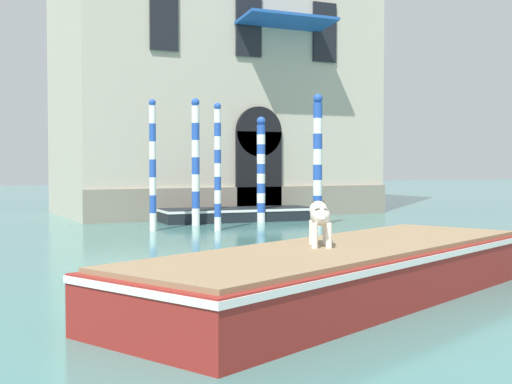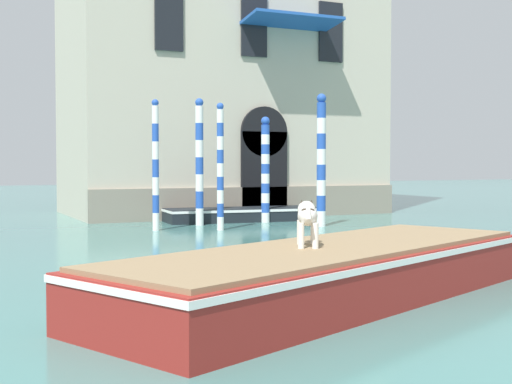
{
  "view_description": "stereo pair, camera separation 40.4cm",
  "coord_description": "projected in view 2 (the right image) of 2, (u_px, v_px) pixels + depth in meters",
  "views": [
    {
      "loc": [
        -8.44,
        -3.35,
        1.88
      ],
      "look_at": [
        -1.04,
        11.81,
        1.2
      ],
      "focal_mm": 50.0,
      "sensor_mm": 36.0,
      "label": 1
    },
    {
      "loc": [
        -8.07,
        -3.52,
        1.88
      ],
      "look_at": [
        -1.04,
        11.81,
        1.2
      ],
      "focal_mm": 50.0,
      "sensor_mm": 36.0,
      "label": 2
    }
  ],
  "objects": [
    {
      "name": "mooring_pole_2",
      "position": [
        220.0,
        166.0,
        19.94
      ],
      "size": [
        0.2,
        0.2,
        3.57
      ],
      "color": "white",
      "rests_on": "ground_plane"
    },
    {
      "name": "mooring_pole_4",
      "position": [
        265.0,
        169.0,
        22.61
      ],
      "size": [
        0.28,
        0.28,
        3.36
      ],
      "color": "white",
      "rests_on": "ground_plane"
    },
    {
      "name": "mooring_pole_0",
      "position": [
        321.0,
        159.0,
        21.14
      ],
      "size": [
        0.28,
        0.28,
        3.95
      ],
      "color": "white",
      "rests_on": "ground_plane"
    },
    {
      "name": "boat_foreground",
      "position": [
        331.0,
        272.0,
        9.71
      ],
      "size": [
        7.72,
        5.09,
        0.76
      ],
      "rotation": [
        0.0,
        0.0,
        0.42
      ],
      "color": "maroon",
      "rests_on": "ground_plane"
    },
    {
      "name": "mooring_pole_1",
      "position": [
        156.0,
        165.0,
        19.81
      ],
      "size": [
        0.19,
        0.19,
        3.66
      ],
      "color": "white",
      "rests_on": "ground_plane"
    },
    {
      "name": "mooring_pole_3",
      "position": [
        199.0,
        161.0,
        21.53
      ],
      "size": [
        0.25,
        0.25,
        3.84
      ],
      "color": "white",
      "rests_on": "ground_plane"
    },
    {
      "name": "dog_on_deck",
      "position": [
        307.0,
        216.0,
        9.66
      ],
      "size": [
        0.54,
        0.86,
        0.62
      ],
      "rotation": [
        0.0,
        0.0,
        1.11
      ],
      "color": "silver",
      "rests_on": "boat_foreground"
    },
    {
      "name": "boat_moored_near_palazzo",
      "position": [
        242.0,
        214.0,
        23.17
      ],
      "size": [
        5.08,
        1.89,
        0.43
      ],
      "rotation": [
        0.0,
        0.0,
        -0.08
      ],
      "color": "black",
      "rests_on": "ground_plane"
    }
  ]
}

